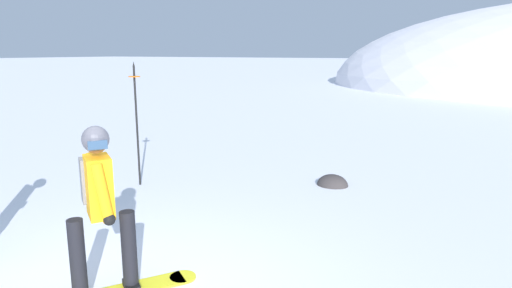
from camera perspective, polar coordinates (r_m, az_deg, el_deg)
snowboarder_main at (r=4.57m, az=-19.27°, el=-7.62°), size 1.19×1.55×1.71m
piste_marker_near at (r=8.18m, az=-15.01°, el=3.41°), size 0.20×0.20×2.21m
rock_mid at (r=8.25m, az=9.73°, el=-5.21°), size 0.57×0.48×0.40m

